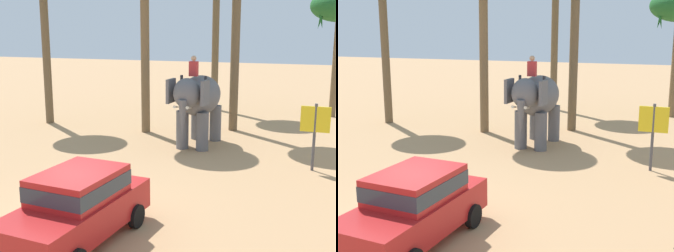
# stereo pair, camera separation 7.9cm
# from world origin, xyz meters

# --- Properties ---
(ground_plane) EXTENTS (120.00, 120.00, 0.00)m
(ground_plane) POSITION_xyz_m (0.00, 0.00, 0.00)
(ground_plane) COLOR tan
(car_sedan_foreground) EXTENTS (2.04, 4.18, 1.70)m
(car_sedan_foreground) POSITION_xyz_m (0.63, -0.73, 0.93)
(car_sedan_foreground) COLOR red
(car_sedan_foreground) RESTS_ON ground
(elephant_with_mahout) EXTENTS (1.67, 3.88, 3.88)m
(elephant_with_mahout) POSITION_xyz_m (0.49, 8.85, 1.99)
(elephant_with_mahout) COLOR slate
(elephant_with_mahout) RESTS_ON ground
(signboard_yellow) EXTENTS (1.00, 0.10, 2.40)m
(signboard_yellow) POSITION_xyz_m (5.35, 6.98, 1.69)
(signboard_yellow) COLOR #4C4C51
(signboard_yellow) RESTS_ON ground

